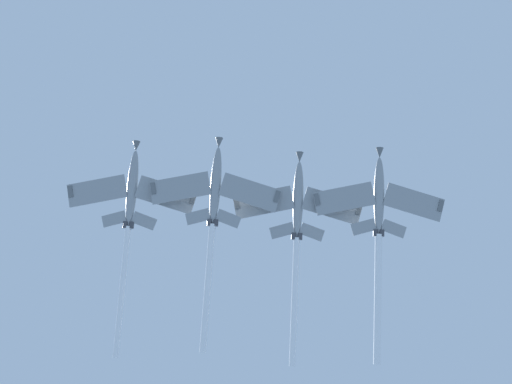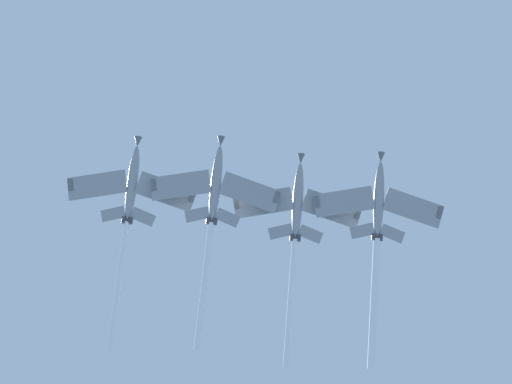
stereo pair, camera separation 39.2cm
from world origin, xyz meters
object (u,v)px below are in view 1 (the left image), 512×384
object	(u,v)px
jet_inner_left	(297,227)
jet_inner_right	(130,213)
jet_far_left	(379,229)
jet_centre	(213,213)

from	to	relation	value
jet_inner_left	jet_inner_right	world-z (taller)	jet_inner_right
jet_inner_left	jet_far_left	bearing A→B (deg)	-173.14
jet_far_left	jet_inner_right	size ratio (longest dim) A/B	0.99
jet_far_left	jet_inner_right	distance (m)	37.81
jet_far_left	jet_inner_right	xyz separation A→B (m)	(37.21, 6.50, 1.80)
jet_inner_left	jet_inner_right	xyz separation A→B (m)	(25.13, 5.04, 0.16)
jet_inner_left	jet_inner_right	size ratio (longest dim) A/B	0.99
jet_far_left	jet_inner_left	bearing A→B (deg)	6.86
jet_far_left	jet_centre	world-z (taller)	jet_far_left
jet_centre	jet_inner_left	bearing A→B (deg)	-163.52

